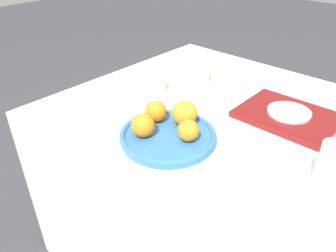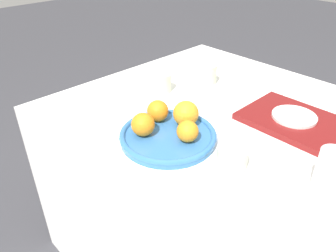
{
  "view_description": "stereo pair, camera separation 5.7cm",
  "coord_description": "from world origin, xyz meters",
  "views": [
    {
      "loc": [
        0.41,
        -0.87,
        1.3
      ],
      "look_at": [
        -0.14,
        -0.26,
        0.79
      ],
      "focal_mm": 35.0,
      "sensor_mm": 36.0,
      "label": 1
    },
    {
      "loc": [
        0.45,
        -0.83,
        1.3
      ],
      "look_at": [
        -0.14,
        -0.26,
        0.79
      ],
      "focal_mm": 35.0,
      "sensor_mm": 36.0,
      "label": 2
    }
  ],
  "objects": [
    {
      "name": "table",
      "position": [
        0.0,
        0.0,
        0.37
      ],
      "size": [
        1.36,
        1.02,
        0.74
      ],
      "color": "white",
      "rests_on": "ground_plane"
    },
    {
      "name": "cup_0",
      "position": [
        0.07,
        -0.22,
        0.77
      ],
      "size": [
        0.08,
        0.08,
        0.06
      ],
      "color": "beige",
      "rests_on": "table"
    },
    {
      "name": "cup_2",
      "position": [
        -0.41,
        -0.04,
        0.77
      ],
      "size": [
        0.08,
        0.08,
        0.07
      ],
      "color": "beige",
      "rests_on": "table"
    },
    {
      "name": "orange_3",
      "position": [
        -0.2,
        -0.31,
        0.79
      ],
      "size": [
        0.07,
        0.07,
        0.07
      ],
      "color": "orange",
      "rests_on": "fruit_platter"
    },
    {
      "name": "fruit_platter",
      "position": [
        -0.14,
        -0.26,
        0.75
      ],
      "size": [
        0.29,
        0.29,
        0.03
      ],
      "color": "#336BAD",
      "rests_on": "table"
    },
    {
      "name": "water_glass",
      "position": [
        0.28,
        -0.14,
        0.8
      ],
      "size": [
        0.07,
        0.07,
        0.12
      ],
      "color": "silver",
      "rests_on": "table"
    },
    {
      "name": "orange_0",
      "position": [
        -0.15,
        -0.18,
        0.8
      ],
      "size": [
        0.08,
        0.08,
        0.08
      ],
      "color": "orange",
      "rests_on": "fruit_platter"
    },
    {
      "name": "orange_1",
      "position": [
        -0.23,
        -0.22,
        0.79
      ],
      "size": [
        0.07,
        0.07,
        0.07
      ],
      "color": "orange",
      "rests_on": "fruit_platter"
    },
    {
      "name": "serving_tray",
      "position": [
        0.07,
        0.11,
        0.75
      ],
      "size": [
        0.31,
        0.24,
        0.02
      ],
      "color": "maroon",
      "rests_on": "table"
    },
    {
      "name": "cup_1",
      "position": [
        -0.34,
        0.14,
        0.77
      ],
      "size": [
        0.08,
        0.08,
        0.08
      ],
      "color": "beige",
      "rests_on": "table"
    },
    {
      "name": "side_plate",
      "position": [
        0.07,
        0.11,
        0.76
      ],
      "size": [
        0.14,
        0.14,
        0.01
      ],
      "color": "silver",
      "rests_on": "serving_tray"
    },
    {
      "name": "orange_2",
      "position": [
        -0.08,
        -0.24,
        0.79
      ],
      "size": [
        0.06,
        0.06,
        0.06
      ],
      "color": "orange",
      "rests_on": "fruit_platter"
    }
  ]
}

